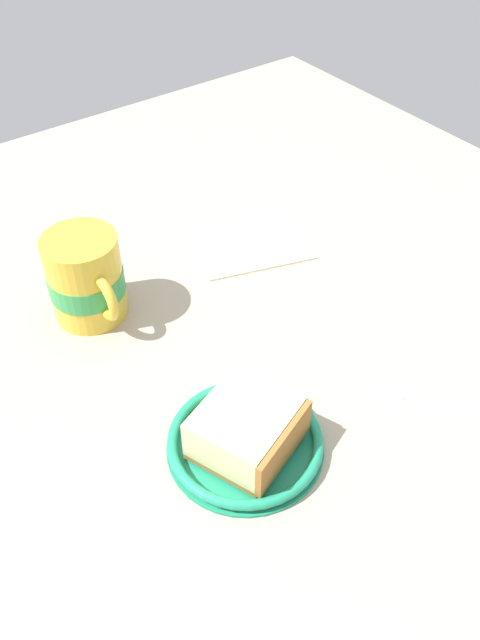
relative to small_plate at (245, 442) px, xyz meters
The scene contains 6 objects.
ground_plane 8.17cm from the small_plate, ahead, with size 122.24×122.24×3.95cm, color tan.
small_plate is the anchor object (origin of this frame).
cake_slice 2.20cm from the small_plate, 158.88° to the right, with size 10.84×11.07×4.66cm.
tea_mug 25.52cm from the small_plate, ahead, with size 10.93×8.27×10.00cm.
teaspoon 17.15cm from the small_plate, 105.81° to the right, with size 9.49×8.02×0.80cm.
folded_napkin 31.00cm from the small_plate, 37.62° to the right, with size 10.56×13.87×0.60cm, color beige.
Camera 1 is at (-36.34, 22.95, 50.06)cm, focal length 36.84 mm.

